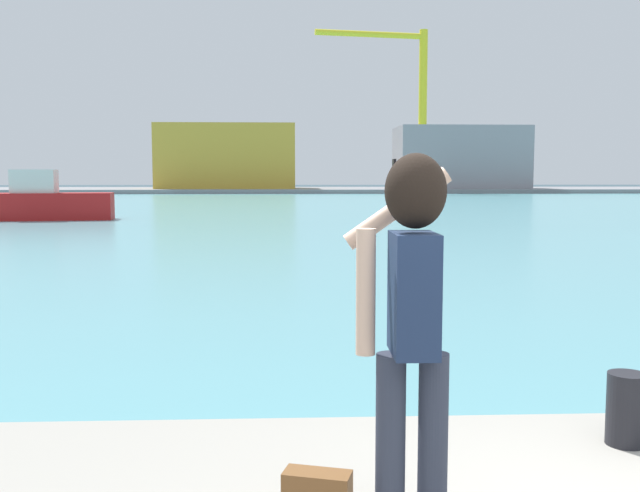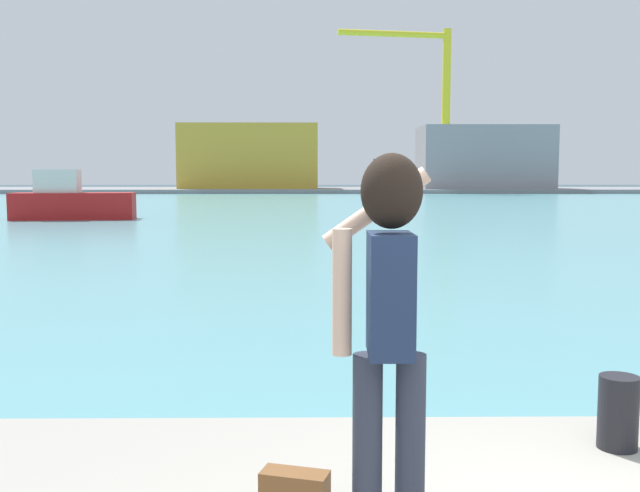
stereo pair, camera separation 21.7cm
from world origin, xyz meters
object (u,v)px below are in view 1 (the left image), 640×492
Objects in this scene: person_photographer at (411,301)px; port_crane at (410,91)px; warehouse_right at (460,158)px; boat_moored at (48,202)px; warehouse_left at (227,157)px; harbor_bollard at (626,409)px.

person_photographer is 86.48m from port_crane.
person_photographer is 91.48m from warehouse_right.
boat_moored is 0.35× the size of warehouse_left.
port_crane is at bearing 81.35° from harbor_bollard.
warehouse_left is 0.91× the size of port_crane.
warehouse_right is (20.04, 87.92, 3.61)m from harbor_bollard.
boat_moored is 59.38m from port_crane.
boat_moored reaches higher than harbor_bollard.
warehouse_left is at bearing 96.21° from harbor_bollard.
person_photographer is 0.10× the size of warehouse_left.
warehouse_right reaches higher than boat_moored.
boat_moored is at bearing 21.44° from person_photographer.
warehouse_right is at bearing 30.06° from port_crane.
harbor_bollard is at bearing -102.84° from warehouse_right.
port_crane is (14.23, 84.64, 10.64)m from person_photographer.
person_photographer is 0.09× the size of port_crane.
port_crane reaches higher than person_photographer.
person_photographer is 35.00m from boat_moored.
boat_moored is (-12.31, 32.76, -0.74)m from person_photographer.
harbor_bollard is at bearing -83.79° from warehouse_left.
harbor_bollard is (1.49, 0.94, -0.84)m from person_photographer.
person_photographer is 90.99m from warehouse_left.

